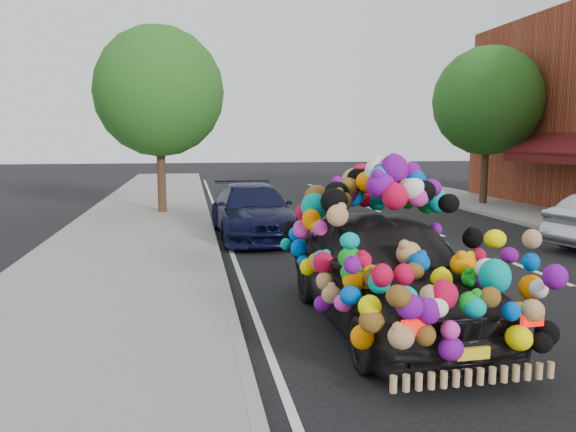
% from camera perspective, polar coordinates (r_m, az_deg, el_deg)
% --- Properties ---
extents(ground, '(100.00, 100.00, 0.00)m').
position_cam_1_polar(ground, '(10.19, 6.85, -6.56)').
color(ground, black).
rests_on(ground, ground).
extents(sidewalk, '(4.00, 60.00, 0.12)m').
position_cam_1_polar(sidewalk, '(9.86, -18.02, -7.03)').
color(sidewalk, gray).
rests_on(sidewalk, ground).
extents(kerb, '(0.15, 60.00, 0.13)m').
position_cam_1_polar(kerb, '(9.77, -6.55, -6.80)').
color(kerb, gray).
rests_on(kerb, ground).
extents(lane_markings, '(6.00, 50.00, 0.01)m').
position_cam_1_polar(lane_markings, '(11.73, 24.02, -5.25)').
color(lane_markings, silver).
rests_on(lane_markings, ground).
extents(tree_near_sidewalk, '(4.20, 4.20, 6.13)m').
position_cam_1_polar(tree_near_sidewalk, '(19.02, -12.98, 12.19)').
color(tree_near_sidewalk, '#332114').
rests_on(tree_near_sidewalk, ground).
extents(tree_far_b, '(4.00, 4.00, 5.90)m').
position_cam_1_polar(tree_far_b, '(22.32, 19.62, 10.94)').
color(tree_far_b, '#332114').
rests_on(tree_far_b, ground).
extents(plush_art_car, '(2.32, 4.82, 2.21)m').
position_cam_1_polar(plush_art_car, '(7.68, 9.96, -2.74)').
color(plush_art_car, black).
rests_on(plush_art_car, ground).
extents(navy_sedan, '(2.06, 4.72, 1.35)m').
position_cam_1_polar(navy_sedan, '(14.51, -3.59, 0.52)').
color(navy_sedan, black).
rests_on(navy_sedan, ground).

